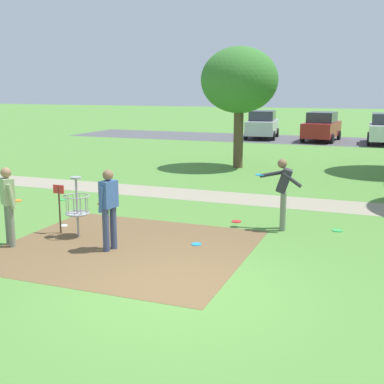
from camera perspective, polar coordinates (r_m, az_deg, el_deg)
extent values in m
plane|color=#518438|center=(8.72, -1.75, -10.93)|extent=(160.00, 160.00, 0.00)
cube|color=brown|center=(10.93, -7.50, -6.25)|extent=(5.16, 4.63, 0.01)
cylinder|color=#9E9EA3|center=(11.77, -12.81, -1.75)|extent=(0.05, 0.05, 1.35)
cylinder|color=#9E9EA3|center=(11.63, -12.97, 1.58)|extent=(0.24, 0.24, 0.04)
torus|color=#9E9EA3|center=(11.71, -12.87, -0.45)|extent=(0.58, 0.58, 0.02)
torus|color=#9E9EA3|center=(11.80, -12.79, -2.34)|extent=(0.55, 0.55, 0.03)
cylinder|color=#9E9EA3|center=(11.81, -12.78, -2.44)|extent=(0.48, 0.48, 0.02)
cylinder|color=gray|center=(11.63, -11.85, -1.50)|extent=(0.01, 0.01, 0.40)
cylinder|color=gray|center=(11.76, -11.67, -1.34)|extent=(0.01, 0.01, 0.40)
cylinder|color=gray|center=(11.90, -11.93, -1.20)|extent=(0.01, 0.01, 0.40)
cylinder|color=gray|center=(11.98, -12.53, -1.14)|extent=(0.01, 0.01, 0.40)
cylinder|color=gray|center=(11.97, -13.23, -1.18)|extent=(0.01, 0.01, 0.40)
cylinder|color=gray|center=(11.89, -13.79, -1.30)|extent=(0.01, 0.01, 0.40)
cylinder|color=gray|center=(11.75, -13.99, -1.46)|extent=(0.01, 0.01, 0.40)
cylinder|color=gray|center=(11.61, -13.75, -1.60)|extent=(0.01, 0.01, 0.40)
cylinder|color=gray|center=(11.53, -13.15, -1.66)|extent=(0.01, 0.01, 0.40)
cylinder|color=gray|center=(11.54, -12.42, -1.63)|extent=(0.01, 0.01, 0.40)
cylinder|color=#4C3823|center=(12.19, -14.68, -1.99)|extent=(0.04, 0.04, 1.10)
cube|color=red|center=(12.08, -14.81, 0.31)|extent=(0.28, 0.03, 0.20)
cylinder|color=slate|center=(12.19, 10.21, -2.22)|extent=(0.14, 0.14, 0.92)
cylinder|color=slate|center=(12.41, 10.24, -1.98)|extent=(0.14, 0.14, 0.92)
cube|color=#2D2D33|center=(12.15, 10.35, 1.29)|extent=(0.44, 0.42, 0.60)
sphere|color=brown|center=(12.08, 10.14, 3.17)|extent=(0.22, 0.22, 0.22)
cylinder|color=#2D2D33|center=(12.29, 8.99, 2.02)|extent=(0.59, 0.19, 0.21)
cylinder|color=#1E93DB|center=(12.31, 7.68, 1.93)|extent=(0.22, 0.22, 0.02)
cylinder|color=#2D2D33|center=(11.98, 11.20, 1.35)|extent=(0.49, 0.17, 0.37)
cylinder|color=slate|center=(11.66, -19.98, -3.39)|extent=(0.14, 0.14, 0.92)
cylinder|color=slate|center=(11.46, -19.70, -3.63)|extent=(0.14, 0.14, 0.92)
cube|color=#93A875|center=(11.40, -20.10, 0.08)|extent=(0.42, 0.39, 0.56)
sphere|color=#9E7051|center=(11.33, -20.24, 2.07)|extent=(0.22, 0.22, 0.22)
cylinder|color=#93A875|center=(11.60, -20.21, -0.16)|extent=(0.17, 0.19, 0.55)
cylinder|color=#93A875|center=(11.24, -19.72, -0.48)|extent=(0.17, 0.19, 0.55)
cylinder|color=orange|center=(11.49, -19.15, -0.94)|extent=(0.22, 0.22, 0.02)
cylinder|color=#384260|center=(10.65, -9.67, -4.24)|extent=(0.14, 0.14, 0.92)
cylinder|color=#384260|center=(10.80, -8.85, -3.99)|extent=(0.14, 0.14, 0.92)
cube|color=#385693|center=(10.55, -9.39, -0.24)|extent=(0.30, 0.40, 0.56)
sphere|color=brown|center=(10.48, -9.46, 1.90)|extent=(0.22, 0.22, 0.22)
cylinder|color=#385693|center=(10.45, -10.18, -0.85)|extent=(0.18, 0.13, 0.55)
cylinder|color=#385693|center=(10.71, -8.74, -0.50)|extent=(0.18, 0.13, 0.55)
cylinder|color=orange|center=(10.72, -10.03, -1.33)|extent=(0.22, 0.22, 0.02)
cylinder|color=green|center=(12.58, 16.05, -4.19)|extent=(0.25, 0.25, 0.02)
cylinder|color=green|center=(15.87, -14.41, -0.85)|extent=(0.21, 0.21, 0.02)
cylinder|color=red|center=(12.94, 5.02, -3.33)|extent=(0.24, 0.24, 0.02)
cylinder|color=white|center=(12.90, -14.28, -3.70)|extent=(0.20, 0.20, 0.02)
cylinder|color=#1E93DB|center=(11.06, 0.50, -5.91)|extent=(0.22, 0.22, 0.02)
cylinder|color=brown|center=(21.60, 5.24, 6.00)|extent=(0.41, 0.41, 2.46)
ellipsoid|color=#38752D|center=(21.50, 5.36, 12.46)|extent=(3.20, 3.20, 2.72)
cube|color=#4C4C51|center=(33.81, 15.61, 5.56)|extent=(36.00, 6.00, 0.01)
cube|color=#B2B7BC|center=(34.62, 7.92, 7.26)|extent=(2.26, 4.38, 0.90)
cube|color=#2D333D|center=(34.57, 7.96, 8.53)|extent=(1.82, 2.35, 0.64)
cylinder|color=black|center=(36.06, 6.71, 6.74)|extent=(0.25, 0.62, 0.60)
cylinder|color=black|center=(35.86, 9.58, 6.63)|extent=(0.25, 0.62, 0.60)
cylinder|color=black|center=(33.49, 6.10, 6.38)|extent=(0.25, 0.62, 0.60)
cylinder|color=black|center=(33.27, 9.18, 6.27)|extent=(0.25, 0.62, 0.60)
cube|color=maroon|center=(33.50, 14.39, 6.86)|extent=(2.09, 4.32, 0.90)
cube|color=#2D333D|center=(33.45, 14.46, 8.17)|extent=(1.73, 2.29, 0.64)
cylinder|color=black|center=(34.98, 13.30, 6.36)|extent=(0.22, 0.61, 0.60)
cylinder|color=black|center=(34.67, 16.23, 6.17)|extent=(0.22, 0.61, 0.60)
cylinder|color=black|center=(32.45, 12.35, 6.01)|extent=(0.22, 0.61, 0.60)
cylinder|color=black|center=(32.11, 15.49, 5.80)|extent=(0.22, 0.61, 0.60)
cylinder|color=black|center=(34.18, 19.29, 5.90)|extent=(0.20, 0.61, 0.60)
cylinder|color=black|center=(31.59, 19.30, 5.48)|extent=(0.20, 0.61, 0.60)
cube|color=gray|center=(15.45, 8.79, -0.98)|extent=(40.00, 1.65, 0.00)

